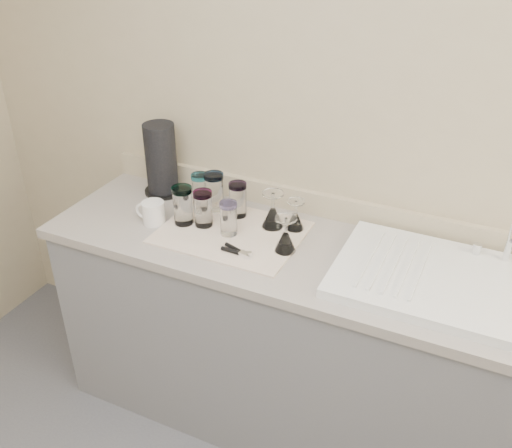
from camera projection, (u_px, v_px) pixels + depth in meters
The scene contains 16 objects.
room_envelope at pixel (42, 280), 0.88m from camera, with size 3.54×3.50×2.52m.
counter_unit at pixel (299, 341), 2.37m from camera, with size 2.06×0.62×0.90m.
sink_unit at pixel (456, 283), 1.94m from camera, with size 0.82×0.50×0.22m.
dish_towel at pixel (231, 232), 2.26m from camera, with size 0.55×0.42×0.01m, color white.
tumbler_teal at pixel (200, 190), 2.40m from camera, with size 0.07×0.07×0.15m.
tumbler_cyan at pixel (214, 191), 2.37m from camera, with size 0.08×0.08×0.16m.
tumbler_purple at pixel (238, 199), 2.33m from camera, with size 0.07×0.07×0.15m.
tumbler_magenta at pixel (183, 205), 2.27m from camera, with size 0.08×0.08×0.16m.
tumbler_blue at pixel (203, 208), 2.26m from camera, with size 0.08×0.08×0.15m.
tumbler_lavender at pixel (229, 218), 2.20m from camera, with size 0.07×0.07×0.14m.
goblet_back_left at pixel (273, 215), 2.26m from camera, with size 0.09×0.09×0.15m.
goblet_back_right at pixel (295, 219), 2.25m from camera, with size 0.07×0.07×0.13m.
goblet_front_right at pixel (285, 239), 2.11m from camera, with size 0.08×0.08×0.14m.
can_opener at pixel (237, 251), 2.11m from camera, with size 0.13×0.06×0.02m.
white_mug at pixel (153, 213), 2.31m from camera, with size 0.13×0.10×0.09m.
paper_towel_roll at pixel (161, 160), 2.48m from camera, with size 0.17×0.17×0.32m.
Camera 1 is at (0.60, -0.51, 2.08)m, focal length 40.00 mm.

